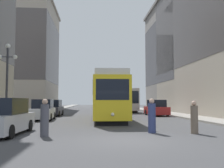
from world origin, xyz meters
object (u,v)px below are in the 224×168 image
at_px(transit_bus, 124,99).
at_px(parked_car_left_mid, 4,118).
at_px(streetcar, 108,96).
at_px(parked_car_left_near, 53,108).
at_px(lamp_post_left_near, 7,70).
at_px(pedestrian_crossing_near, 152,117).
at_px(parked_car_left_far, 43,110).
at_px(pedestrian_on_sidewalk, 194,118).
at_px(pedestrian_crossing_far, 45,119).
at_px(parked_car_right_far, 156,108).

relative_size(transit_bus, parked_car_left_mid, 2.59).
distance_m(streetcar, parked_car_left_mid, 11.32).
relative_size(transit_bus, parked_car_left_near, 2.55).
bearing_deg(lamp_post_left_near, pedestrian_crossing_near, -31.92).
bearing_deg(parked_car_left_far, parked_car_left_mid, -91.95).
relative_size(transit_bus, lamp_post_left_near, 2.06).
xyz_separation_m(transit_bus, pedestrian_on_sidewalk, (0.17, -26.83, -1.16)).
distance_m(streetcar, transit_bus, 17.23).
height_order(parked_car_left_mid, parked_car_left_far, same).
bearing_deg(streetcar, pedestrian_on_sidewalk, -68.30).
relative_size(streetcar, pedestrian_crossing_far, 7.03).
distance_m(parked_car_left_far, pedestrian_crossing_far, 10.85).
bearing_deg(pedestrian_crossing_far, lamp_post_left_near, 122.04).
distance_m(transit_bus, parked_car_left_near, 14.25).
relative_size(pedestrian_crossing_near, pedestrian_on_sidewalk, 1.07).
bearing_deg(lamp_post_left_near, parked_car_right_far, 34.39).
bearing_deg(parked_car_left_mid, lamp_post_left_near, 110.45).
height_order(parked_car_left_near, parked_car_left_far, same).
distance_m(parked_car_left_mid, parked_car_left_far, 9.83).
relative_size(parked_car_left_near, parked_car_right_far, 1.03).
bearing_deg(parked_car_left_near, transit_bus, 49.33).
distance_m(transit_bus, parked_car_left_far, 19.18).
xyz_separation_m(parked_car_left_near, lamp_post_left_near, (-1.90, -9.89, 3.09)).
xyz_separation_m(parked_car_right_far, pedestrian_on_sidewalk, (-2.14, -15.70, -0.06)).
relative_size(streetcar, parked_car_left_far, 2.88).
bearing_deg(streetcar, lamp_post_left_near, -153.87).
bearing_deg(parked_car_left_near, parked_car_right_far, -1.51).
bearing_deg(pedestrian_crossing_far, streetcar, 71.97).
relative_size(pedestrian_crossing_far, pedestrian_on_sidewalk, 1.05).
distance_m(transit_bus, parked_car_right_far, 11.43).
bearing_deg(streetcar, parked_car_left_near, 133.67).
distance_m(transit_bus, parked_car_left_mid, 28.13).
bearing_deg(pedestrian_crossing_near, parked_car_right_far, -40.65).
height_order(parked_car_left_far, pedestrian_on_sidewalk, parked_car_left_far).
bearing_deg(parked_car_left_mid, pedestrian_crossing_near, 3.62).
relative_size(parked_car_right_far, parked_car_left_far, 1.05).
height_order(parked_car_left_mid, parked_car_right_far, same).
height_order(parked_car_left_near, parked_car_left_mid, same).
bearing_deg(parked_car_left_far, parked_car_right_far, 23.10).
distance_m(transit_bus, pedestrian_crossing_far, 28.27).
height_order(transit_bus, parked_car_left_far, transit_bus).
bearing_deg(streetcar, pedestrian_crossing_near, -79.03).
xyz_separation_m(streetcar, parked_car_right_far, (5.97, 5.71, -1.26)).
relative_size(pedestrian_crossing_far, lamp_post_left_near, 0.31).
xyz_separation_m(parked_car_left_mid, pedestrian_on_sidewalk, (9.63, -0.36, -0.06)).
height_order(parked_car_left_near, pedestrian_crossing_near, parked_car_left_near).
relative_size(parked_car_left_mid, lamp_post_left_near, 0.79).
bearing_deg(parked_car_right_far, streetcar, 41.04).
distance_m(streetcar, parked_car_left_near, 8.61).
relative_size(parked_car_right_far, pedestrian_crossing_far, 2.57).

